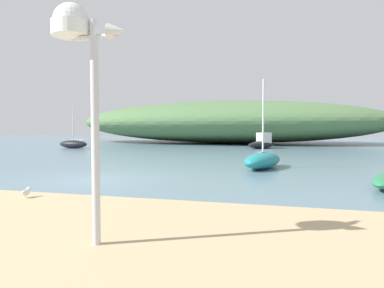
% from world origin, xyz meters
% --- Properties ---
extents(ground_plane, '(120.00, 120.00, 0.00)m').
position_xyz_m(ground_plane, '(0.00, 0.00, 0.00)').
color(ground_plane, slate).
extents(distant_hill, '(38.42, 15.86, 5.15)m').
position_xyz_m(distant_hill, '(-0.14, 31.21, 2.57)').
color(distant_hill, '#517547').
rests_on(distant_hill, ground).
extents(mast_structure, '(1.16, 0.59, 3.58)m').
position_xyz_m(mast_structure, '(3.79, -6.81, 3.20)').
color(mast_structure, silver).
rests_on(mast_structure, beach_sand).
extents(motorboat_far_left, '(2.82, 3.49, 1.44)m').
position_xyz_m(motorboat_far_left, '(4.72, 20.86, 0.52)').
color(motorboat_far_left, black).
rests_on(motorboat_far_left, ground).
extents(sailboat_off_point, '(3.19, 1.60, 3.76)m').
position_xyz_m(sailboat_off_point, '(-12.24, 16.74, 0.38)').
color(sailboat_off_point, black).
rests_on(sailboat_off_point, ground).
extents(sailboat_west_reach, '(2.14, 3.65, 4.19)m').
position_xyz_m(sailboat_west_reach, '(5.74, 5.21, 0.39)').
color(sailboat_west_reach, teal).
rests_on(sailboat_west_reach, ground).
extents(seagull_by_mast, '(0.13, 0.36, 0.25)m').
position_xyz_m(seagull_by_mast, '(0.56, -4.19, 0.34)').
color(seagull_by_mast, orange).
rests_on(seagull_by_mast, beach_sand).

